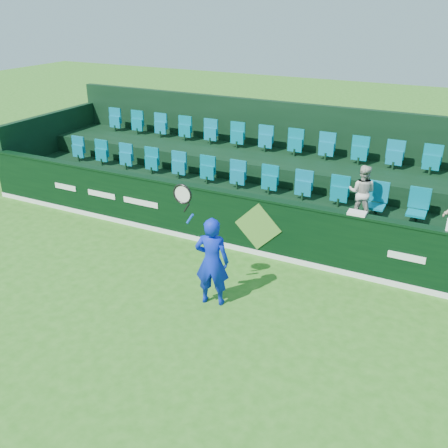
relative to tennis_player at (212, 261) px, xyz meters
The scene contains 11 objects.
ground 1.99m from the tennis_player, 89.41° to the right, with size 60.00×60.00×0.00m, color #2A6B19.
sponsor_hoarding 2.22m from the tennis_player, 89.46° to the left, with size 16.00×0.25×1.35m.
stand_tier_front 3.35m from the tennis_player, 89.68° to the left, with size 16.00×2.00×0.80m, color black.
stand_tier_back 5.22m from the tennis_player, 89.80° to the left, with size 16.00×1.80×1.30m, color black.
stand_rear 5.67m from the tennis_player, 89.81° to the left, with size 16.00×4.10×2.60m.
seat_row_front 3.72m from the tennis_player, 89.72° to the left, with size 13.50×0.50×0.60m, color #06708C.
seat_row_back 5.56m from the tennis_player, 89.81° to the left, with size 13.50×0.50×0.60m, color #06708C.
tennis_player is the anchor object (origin of this frame).
spectator_left 3.88m from the tennis_player, 60.20° to the left, with size 0.59×0.46×1.21m, color beige.
towel 3.07m from the tennis_player, 46.93° to the left, with size 0.36×0.23×0.05m, color white.
drinks_bottle 4.37m from the tennis_player, 30.74° to the left, with size 0.08×0.08×0.24m, color white.
Camera 1 is at (3.77, -5.22, 5.26)m, focal length 40.00 mm.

